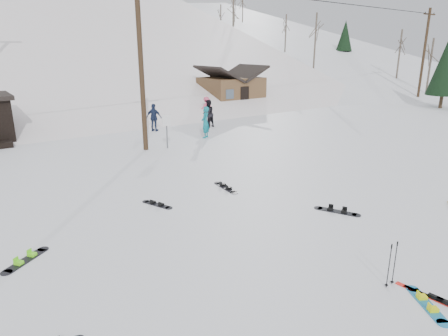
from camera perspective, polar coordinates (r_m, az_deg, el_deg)
ground at (r=10.19m, az=12.80°, el=-15.18°), size 200.00×200.00×0.00m
ski_slope at (r=63.40m, az=-27.70°, el=-0.93°), size 60.00×85.24×65.97m
ridge_right at (r=73.15m, az=3.53°, el=4.00°), size 45.66×93.98×54.59m
treeline_right at (r=64.12m, az=6.83°, el=12.05°), size 20.00×60.00×10.00m
utility_pole at (r=21.43m, az=-11.81°, el=14.82°), size 2.00×0.26×9.00m
utility_pole_right at (r=46.49m, az=26.67°, el=14.40°), size 2.00×0.26×9.00m
trail_sign at (r=21.89m, az=-8.18°, el=6.05°), size 0.50×0.09×1.85m
cabin at (r=36.86m, az=1.02°, el=10.93°), size 5.39×4.40×3.77m
hero_snowboard at (r=10.09m, az=27.01°, el=-16.97°), size 0.89×1.30×0.10m
hero_skis at (r=10.32m, az=28.48°, el=-16.36°), size 0.32×1.97×0.10m
ski_poles at (r=10.19m, az=22.87°, el=-12.52°), size 0.30×0.08×1.10m
board_scatter_b at (r=14.32m, az=-9.53°, el=-5.14°), size 0.65×1.27×0.09m
board_scatter_c at (r=11.86m, az=-26.47°, el=-11.65°), size 1.29×1.03×0.11m
board_scatter_d at (r=14.08m, az=15.84°, el=-5.94°), size 0.86×1.44×0.11m
board_scatter_f at (r=15.77m, az=0.25°, el=-2.77°), size 0.42×1.59×0.11m
skier_teal at (r=24.35m, az=-2.69°, el=6.53°), size 0.83×0.79×1.91m
skier_dark at (r=27.64m, az=-2.28°, el=7.77°), size 1.04×0.88×1.89m
skier_pink at (r=32.04m, az=-2.53°, el=8.74°), size 1.03×0.62×1.57m
skier_navy at (r=26.72m, az=-9.95°, el=7.12°), size 1.01×1.10×1.81m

